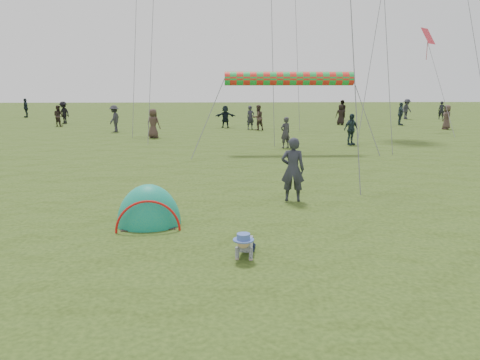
{
  "coord_description": "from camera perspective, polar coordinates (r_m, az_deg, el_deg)",
  "views": [
    {
      "loc": [
        0.2,
        -7.92,
        3.33
      ],
      "look_at": [
        0.62,
        3.1,
        1.0
      ],
      "focal_mm": 35.0,
      "sensor_mm": 36.0,
      "label": 1
    }
  ],
  "objects": [
    {
      "name": "crowd_person_10",
      "position": [
        28.71,
        -10.53,
        6.8
      ],
      "size": [
        1.0,
        0.85,
        1.75
      ],
      "primitive_type": "imported",
      "rotation": [
        0.0,
        0.0,
        2.73
      ],
      "color": "#402F29",
      "rests_on": "ground"
    },
    {
      "name": "crowd_person_15",
      "position": [
        45.43,
        19.66,
        8.15
      ],
      "size": [
        1.34,
        1.19,
        1.8
      ],
      "primitive_type": "imported",
      "rotation": [
        0.0,
        0.0,
        0.58
      ],
      "color": "#272731",
      "rests_on": "ground"
    },
    {
      "name": "crowd_person_7",
      "position": [
        42.75,
        12.32,
        8.34
      ],
      "size": [
        0.72,
        0.89,
        1.75
      ],
      "primitive_type": "imported",
      "rotation": [
        0.0,
        0.0,
        4.78
      ],
      "color": "black",
      "rests_on": "ground"
    },
    {
      "name": "crowd_person_16",
      "position": [
        37.91,
        12.18,
        7.81
      ],
      "size": [
        0.79,
        0.52,
        1.6
      ],
      "primitive_type": "imported",
      "rotation": [
        0.0,
        0.0,
        3.16
      ],
      "color": "black",
      "rests_on": "ground"
    },
    {
      "name": "diamond_kite_0",
      "position": [
        35.9,
        21.95,
        15.97
      ],
      "size": [
        1.34,
        1.34,
        1.1
      ],
      "primitive_type": "plane",
      "rotation": [
        1.05,
        0.0,
        0.79
      ],
      "color": "red"
    },
    {
      "name": "crowd_person_5",
      "position": [
        34.69,
        -1.8,
        7.73
      ],
      "size": [
        1.5,
        0.49,
        1.62
      ],
      "primitive_type": "imported",
      "rotation": [
        0.0,
        0.0,
        0.01
      ],
      "color": "black",
      "rests_on": "ground"
    },
    {
      "name": "crowd_person_8",
      "position": [
        49.21,
        -24.66,
        7.99
      ],
      "size": [
        0.95,
        1.11,
        1.78
      ],
      "primitive_type": "imported",
      "rotation": [
        0.0,
        0.0,
        5.31
      ],
      "color": "black",
      "rests_on": "ground"
    },
    {
      "name": "crowd_person_9",
      "position": [
        40.66,
        -20.7,
        7.7
      ],
      "size": [
        1.32,
        1.14,
        1.77
      ],
      "primitive_type": "imported",
      "rotation": [
        0.0,
        0.0,
        5.76
      ],
      "color": "black",
      "rests_on": "ground"
    },
    {
      "name": "crawling_toddler",
      "position": [
        9.07,
        0.61,
        -7.75
      ],
      "size": [
        0.64,
        0.81,
        0.55
      ],
      "primitive_type": null,
      "rotation": [
        0.0,
        0.0,
        -0.19
      ],
      "color": "black",
      "rests_on": "ground"
    },
    {
      "name": "crowd_person_0",
      "position": [
        46.32,
        23.36,
        7.81
      ],
      "size": [
        0.67,
        0.55,
        1.6
      ],
      "primitive_type": "imported",
      "rotation": [
        0.0,
        0.0,
        5.97
      ],
      "color": "black",
      "rests_on": "ground"
    },
    {
      "name": "crowd_person_1",
      "position": [
        38.24,
        -21.26,
        7.29
      ],
      "size": [
        0.95,
        0.88,
        1.58
      ],
      "primitive_type": "imported",
      "rotation": [
        0.0,
        0.0,
        2.68
      ],
      "color": "#2B211E",
      "rests_on": "ground"
    },
    {
      "name": "crowd_person_6",
      "position": [
        24.04,
        5.56,
        5.78
      ],
      "size": [
        0.69,
        0.61,
        1.58
      ],
      "primitive_type": "imported",
      "rotation": [
        0.0,
        0.0,
        3.66
      ],
      "color": "#302F36",
      "rests_on": "ground"
    },
    {
      "name": "crowd_person_12",
      "position": [
        33.41,
        1.28,
        7.62
      ],
      "size": [
        0.72,
        0.63,
        1.67
      ],
      "primitive_type": "imported",
      "rotation": [
        0.0,
        0.0,
        0.46
      ],
      "color": "#2B2A37",
      "rests_on": "ground"
    },
    {
      "name": "standing_adult",
      "position": [
        13.22,
        6.45,
        1.29
      ],
      "size": [
        0.72,
        0.54,
        1.82
      ],
      "primitive_type": "imported",
      "rotation": [
        0.0,
        0.0,
        2.98
      ],
      "color": "#272934",
      "rests_on": "ground"
    },
    {
      "name": "crowd_person_14",
      "position": [
        25.75,
        13.38,
        6.03
      ],
      "size": [
        1.05,
        0.85,
        1.67
      ],
      "primitive_type": "imported",
      "rotation": [
        0.0,
        0.0,
        0.53
      ],
      "color": "#213239",
      "rests_on": "ground"
    },
    {
      "name": "rainbow_tube_kite",
      "position": [
        22.52,
        6.0,
        12.2
      ],
      "size": [
        6.05,
        0.64,
        0.64
      ],
      "primitive_type": "cylinder",
      "rotation": [
        0.0,
        1.57,
        0.0
      ],
      "color": "red"
    },
    {
      "name": "crowd_person_3",
      "position": [
        32.76,
        -15.06,
        7.24
      ],
      "size": [
        0.86,
        1.26,
        1.79
      ],
      "primitive_type": "imported",
      "rotation": [
        0.0,
        0.0,
        4.53
      ],
      "color": "#2C2C32",
      "rests_on": "ground"
    },
    {
      "name": "popup_tent",
      "position": [
        11.37,
        -11.0,
        -5.33
      ],
      "size": [
        1.62,
        1.39,
        1.94
      ],
      "primitive_type": "ellipsoid",
      "rotation": [
        0.0,
        0.0,
        0.11
      ],
      "color": "#027A7E",
      "rests_on": "ground"
    },
    {
      "name": "crowd_person_2",
      "position": [
        38.74,
        18.99,
        7.64
      ],
      "size": [
        0.52,
        1.07,
        1.76
      ],
      "primitive_type": "imported",
      "rotation": [
        0.0,
        0.0,
        1.48
      ],
      "color": "#2B3C42",
      "rests_on": "ground"
    },
    {
      "name": "ground",
      "position": [
        8.6,
        -3.4,
        -10.88
      ],
      "size": [
        140.0,
        140.0,
        0.0
      ],
      "primitive_type": "plane",
      "color": "#243811"
    },
    {
      "name": "crowd_person_13",
      "position": [
        32.9,
        2.19,
        7.61
      ],
      "size": [
        1.06,
        0.99,
        1.74
      ],
      "primitive_type": "imported",
      "rotation": [
        0.0,
        0.0,
        3.65
      ],
      "color": "#43322D",
      "rests_on": "ground"
    },
    {
      "name": "crowd_person_4",
      "position": [
        36.51,
        23.91,
        7.01
      ],
      "size": [
        0.59,
        0.87,
        1.72
      ],
      "primitive_type": "imported",
      "rotation": [
        0.0,
        0.0,
        4.66
      ],
      "color": "#44332F",
      "rests_on": "ground"
    }
  ]
}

